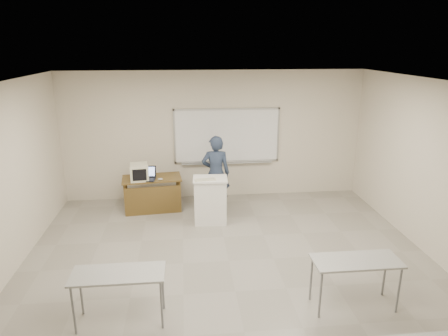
{
  "coord_description": "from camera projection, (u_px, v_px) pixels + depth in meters",
  "views": [
    {
      "loc": [
        -0.69,
        -5.12,
        3.55
      ],
      "look_at": [
        0.05,
        2.2,
        1.26
      ],
      "focal_mm": 32.0,
      "sensor_mm": 36.0,
      "label": 1
    }
  ],
  "objects": [
    {
      "name": "floor",
      "position": [
        235.0,
        292.0,
        5.99
      ],
      "size": [
        7.0,
        8.0,
        0.01
      ],
      "primitive_type": "cube",
      "color": "gray",
      "rests_on": "ground"
    },
    {
      "name": "whiteboard",
      "position": [
        227.0,
        136.0,
        9.34
      ],
      "size": [
        2.48,
        0.1,
        1.31
      ],
      "color": "white",
      "rests_on": "floor"
    },
    {
      "name": "student_desks",
      "position": [
        251.0,
        311.0,
        4.5
      ],
      "size": [
        4.4,
        2.2,
        0.73
      ],
      "color": "#A7A8A3",
      "rests_on": "floor"
    },
    {
      "name": "instructor_desk",
      "position": [
        152.0,
        189.0,
        8.72
      ],
      "size": [
        1.27,
        0.64,
        0.75
      ],
      "rotation": [
        0.0,
        0.0,
        0.1
      ],
      "color": "brown",
      "rests_on": "floor"
    },
    {
      "name": "podium",
      "position": [
        210.0,
        200.0,
        8.2
      ],
      "size": [
        0.69,
        0.5,
        0.96
      ],
      "rotation": [
        0.0,
        0.0,
        -0.06
      ],
      "color": "white",
      "rests_on": "floor"
    },
    {
      "name": "crt_monitor",
      "position": [
        139.0,
        172.0,
        8.56
      ],
      "size": [
        0.38,
        0.43,
        0.36
      ],
      "rotation": [
        0.0,
        0.0,
        0.13
      ],
      "color": "beige",
      "rests_on": "instructor_desk"
    },
    {
      "name": "laptop",
      "position": [
        146.0,
        177.0,
        8.61
      ],
      "size": [
        0.37,
        0.34,
        0.27
      ],
      "rotation": [
        0.0,
        0.0,
        -0.13
      ],
      "color": "black",
      "rests_on": "instructor_desk"
    },
    {
      "name": "mouse",
      "position": [
        160.0,
        179.0,
        8.58
      ],
      "size": [
        0.12,
        0.09,
        0.04
      ],
      "primitive_type": "ellipsoid",
      "rotation": [
        0.0,
        0.0,
        0.19
      ],
      "color": "#ABACB4",
      "rests_on": "instructor_desk"
    },
    {
      "name": "keyboard",
      "position": [
        205.0,
        180.0,
        7.93
      ],
      "size": [
        0.43,
        0.19,
        0.02
      ],
      "primitive_type": "cube",
      "rotation": [
        0.0,
        0.0,
        0.12
      ],
      "color": "beige",
      "rests_on": "podium"
    },
    {
      "name": "presenter",
      "position": [
        216.0,
        173.0,
        8.71
      ],
      "size": [
        0.64,
        0.44,
        1.69
      ],
      "primitive_type": "imported",
      "rotation": [
        0.0,
        0.0,
        3.08
      ],
      "color": "black",
      "rests_on": "floor"
    }
  ]
}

